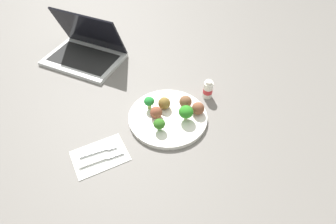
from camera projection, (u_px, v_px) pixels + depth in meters
The scene contains 14 objects.
ground_plane at pixel (168, 119), 1.05m from camera, with size 4.00×4.00×0.00m, color slate.
plate at pixel (168, 117), 1.04m from camera, with size 0.28×0.28×0.02m, color white.
broccoli_floret_mid_left at pixel (149, 102), 1.04m from camera, with size 0.04×0.04×0.05m.
broccoli_floret_back_left at pixel (186, 112), 1.00m from camera, with size 0.05×0.05×0.06m.
broccoli_floret_far_rim at pixel (159, 124), 0.97m from camera, with size 0.04×0.04×0.04m.
meatball_near_rim at pixel (186, 102), 1.06m from camera, with size 0.05×0.05×0.05m, color brown.
meatball_back_left at pixel (198, 108), 1.03m from camera, with size 0.05×0.05×0.05m, color brown.
meatball_mid_left at pixel (164, 103), 1.05m from camera, with size 0.04×0.04×0.04m, color brown.
meatball_far_rim at pixel (156, 112), 1.02m from camera, with size 0.04×0.04×0.04m, color brown.
napkin at pixel (100, 156), 0.94m from camera, with size 0.17×0.12×0.01m, color white.
fork at pixel (100, 150), 0.94m from camera, with size 0.12×0.03×0.01m.
knife at pixel (104, 158), 0.92m from camera, with size 0.15×0.03×0.01m.
yogurt_bottle at pixel (208, 90), 1.11m from camera, with size 0.04×0.04×0.08m.
laptop at pixel (85, 51), 1.28m from camera, with size 0.37×0.39×0.20m.
Camera 1 is at (-0.36, -0.62, 0.77)m, focal length 31.28 mm.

